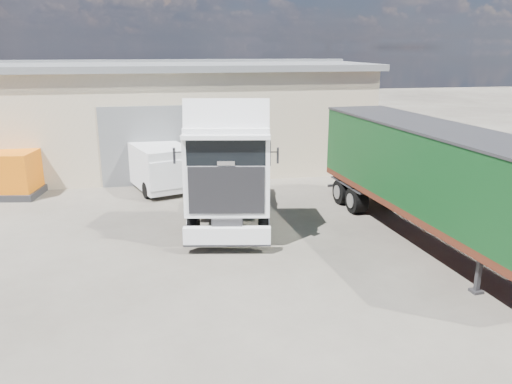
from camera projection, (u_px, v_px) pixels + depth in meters
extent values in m
plane|color=black|center=(218.00, 276.00, 13.77)|extent=(120.00, 120.00, 0.00)
cube|color=#C0AF93|center=(72.00, 116.00, 27.05)|extent=(30.00, 12.00, 5.00)
cube|color=slate|center=(67.00, 65.00, 26.31)|extent=(30.60, 12.60, 0.30)
cube|color=slate|center=(146.00, 146.00, 22.31)|extent=(4.00, 0.08, 3.60)
cube|color=slate|center=(66.00, 62.00, 26.26)|extent=(30.60, 0.40, 0.15)
cube|color=maroon|center=(469.00, 165.00, 21.19)|extent=(0.35, 26.00, 2.50)
cylinder|color=black|center=(228.00, 226.00, 16.04)|extent=(2.71, 1.54, 1.10)
cylinder|color=black|center=(232.00, 194.00, 19.52)|extent=(2.76, 1.55, 1.10)
cylinder|color=black|center=(233.00, 184.00, 20.92)|extent=(2.76, 1.55, 1.10)
cube|color=#2D2D30|center=(231.00, 193.00, 18.32)|extent=(2.15, 6.90, 0.31)
cube|color=silver|center=(227.00, 236.00, 15.09)|extent=(2.65, 0.73, 0.57)
cube|color=silver|center=(228.00, 168.00, 15.88)|extent=(2.98, 2.81, 2.54)
cube|color=black|center=(226.00, 190.00, 14.85)|extent=(2.25, 0.47, 1.45)
cube|color=black|center=(226.00, 153.00, 14.55)|extent=(2.30, 0.47, 0.78)
cube|color=silver|center=(227.00, 116.00, 15.63)|extent=(2.89, 2.44, 1.27)
cube|color=#0C5443|center=(189.00, 174.00, 16.35)|extent=(0.15, 0.77, 1.14)
cube|color=#0C5443|center=(268.00, 174.00, 16.38)|extent=(0.15, 0.77, 1.14)
cylinder|color=#2D2D30|center=(232.00, 178.00, 19.55)|extent=(1.33, 1.33, 0.12)
cube|color=#2D2D30|center=(478.00, 274.00, 12.69)|extent=(0.30, 0.30, 1.03)
cylinder|color=black|center=(371.00, 194.00, 19.69)|extent=(2.44, 1.16, 0.99)
cube|color=#2D2D30|center=(428.00, 216.00, 16.09)|extent=(1.54, 11.21, 0.33)
cube|color=#511D12|center=(429.00, 207.00, 16.01)|extent=(3.12, 11.33, 0.22)
cube|color=black|center=(433.00, 167.00, 15.64)|extent=(3.12, 11.33, 2.42)
cube|color=#2D2D30|center=(437.00, 127.00, 15.29)|extent=(3.18, 11.38, 0.07)
cylinder|color=black|center=(168.00, 187.00, 21.18)|extent=(2.16, 1.30, 0.70)
cylinder|color=black|center=(144.00, 171.00, 24.02)|extent=(2.16, 1.30, 0.70)
cube|color=silver|center=(154.00, 162.00, 22.39)|extent=(3.44, 5.27, 1.81)
cube|color=silver|center=(170.00, 173.00, 20.71)|extent=(2.16, 1.52, 1.17)
cube|color=black|center=(167.00, 158.00, 20.73)|extent=(1.79, 0.66, 0.64)
cube|color=#2D2D30|center=(4.00, 193.00, 21.11)|extent=(3.31, 2.38, 0.28)
cube|color=orange|center=(1.00, 174.00, 20.89)|extent=(3.09, 2.16, 1.90)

